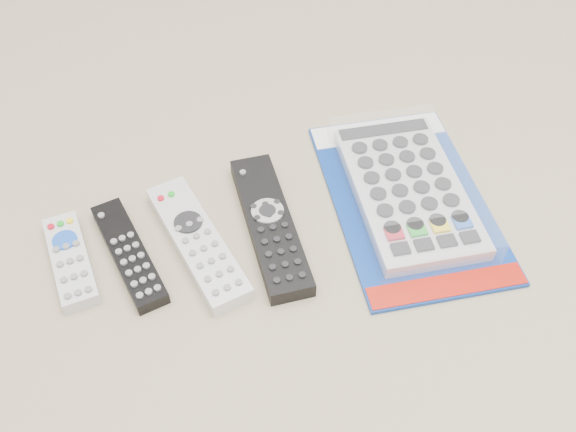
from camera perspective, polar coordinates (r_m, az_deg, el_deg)
name	(u,v)px	position (r m, az deg, el deg)	size (l,w,h in m)	color
remote_small_grey	(71,260)	(0.86, -18.76, -3.75)	(0.05, 0.15, 0.02)	#B3B3B5
remote_slim_black	(129,254)	(0.85, -13.95, -3.27)	(0.06, 0.19, 0.02)	black
remote_silver_dvd	(198,242)	(0.84, -8.04, -2.31)	(0.08, 0.23, 0.03)	silver
remote_large_black	(270,224)	(0.85, -1.60, -0.75)	(0.09, 0.25, 0.03)	black
jumbo_remote_packaged	(408,189)	(0.90, 10.62, 2.38)	(0.27, 0.38, 0.05)	navy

